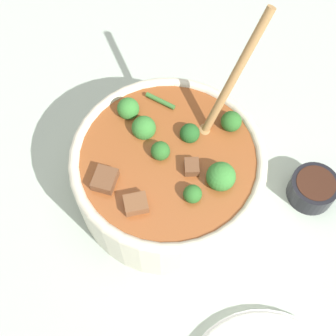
{
  "coord_description": "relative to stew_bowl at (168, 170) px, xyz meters",
  "views": [
    {
      "loc": [
        -0.32,
        0.04,
        0.68
      ],
      "look_at": [
        0.0,
        0.0,
        0.07
      ],
      "focal_mm": 50.0,
      "sensor_mm": 36.0,
      "label": 1
    }
  ],
  "objects": [
    {
      "name": "ground_plane",
      "position": [
        -0.0,
        0.0,
        -0.06
      ],
      "size": [
        4.0,
        4.0,
        0.0
      ],
      "primitive_type": "plane",
      "color": "#ADBCAD"
    },
    {
      "name": "condiment_bowl",
      "position": [
        -0.04,
        -0.22,
        -0.04
      ],
      "size": [
        0.07,
        0.07,
        0.04
      ],
      "color": "black",
      "rests_on": "ground_plane"
    },
    {
      "name": "stew_bowl",
      "position": [
        0.0,
        0.0,
        0.0
      ],
      "size": [
        0.28,
        0.28,
        0.28
      ],
      "color": "beige",
      "rests_on": "ground_plane"
    }
  ]
}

